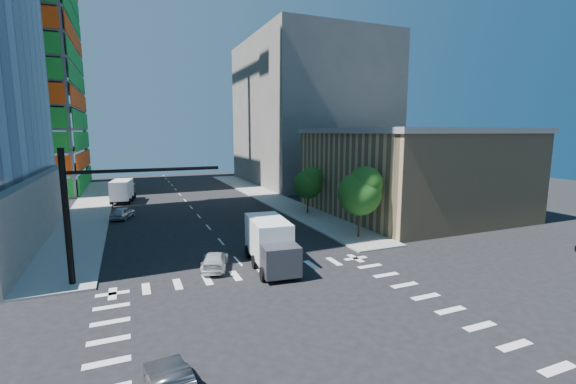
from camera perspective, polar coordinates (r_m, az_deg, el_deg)
name	(u,v)px	position (r m, az deg, el deg)	size (l,w,h in m)	color
ground	(301,333)	(20.86, 1.90, -20.18)	(160.00, 160.00, 0.00)	black
road_markings	(301,333)	(20.85, 1.90, -20.17)	(20.00, 20.00, 0.01)	silver
sidewalk_ne	(268,197)	(60.88, -3.03, -0.68)	(5.00, 60.00, 0.15)	gray
sidewalk_nw	(91,208)	(57.66, -27.14, -2.18)	(5.00, 60.00, 0.15)	gray
commercial_building	(409,171)	(50.74, 17.52, 2.99)	(20.50, 22.50, 10.60)	tan
bg_building_ne	(310,113)	(79.60, 3.23, 11.61)	(24.00, 30.00, 28.00)	#635F59
signal_mast_nw	(91,203)	(28.55, -27.11, -1.46)	(10.20, 0.40, 9.00)	black
tree_south	(361,190)	(36.99, 10.83, 0.23)	(4.16, 4.16, 6.82)	#382316
tree_north	(309,182)	(47.58, 3.14, 1.42)	(3.54, 3.52, 5.78)	#382316
car_nb_far	(266,227)	(38.72, -3.27, -5.26)	(2.31, 5.01, 1.39)	black
car_sb_near	(215,260)	(29.74, -10.78, -9.93)	(1.76, 4.32, 1.25)	white
car_sb_mid	(123,213)	(49.55, -23.26, -2.83)	(1.69, 4.20, 1.43)	silver
box_truck_near	(272,247)	(29.25, -2.45, -8.20)	(3.51, 6.94, 3.51)	black
box_truck_far	(123,192)	(61.53, -23.23, 0.02)	(3.63, 6.63, 3.30)	black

